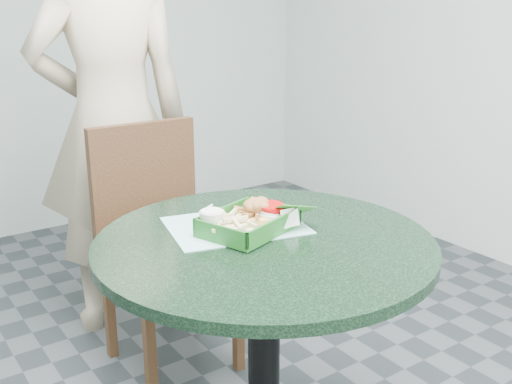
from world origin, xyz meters
TOP-DOWN VIEW (x-y plane):
  - cafe_table at (0.00, 0.00)m, footprint 0.89×0.89m
  - dining_chair at (0.07, 0.79)m, footprint 0.43×0.43m
  - diner_person at (0.06, 1.14)m, footprint 0.87×0.66m
  - placemat at (-0.01, 0.12)m, footprint 0.42×0.35m
  - food_basket at (-0.01, 0.06)m, footprint 0.24×0.18m
  - crab_sandwich at (0.04, 0.07)m, footprint 0.11×0.11m
  - fries_pile at (-0.06, 0.09)m, footprint 0.12×0.13m
  - sauce_ramekin at (-0.08, 0.13)m, footprint 0.07×0.07m
  - garnish_cup at (0.07, 0.02)m, footprint 0.13×0.12m

SIDE VIEW (x-z plane):
  - dining_chair at x=0.07m, z-range 0.07..1.00m
  - cafe_table at x=0.00m, z-range 0.21..0.96m
  - placemat at x=-0.01m, z-range 0.75..0.75m
  - food_basket at x=-0.01m, z-range 0.74..0.79m
  - fries_pile at x=-0.06m, z-range 0.77..0.81m
  - garnish_cup at x=0.07m, z-range 0.77..0.82m
  - crab_sandwich at x=0.04m, z-range 0.76..0.84m
  - sauce_ramekin at x=-0.08m, z-range 0.78..0.82m
  - diner_person at x=0.06m, z-range 0.00..2.13m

